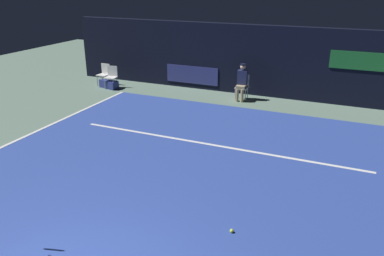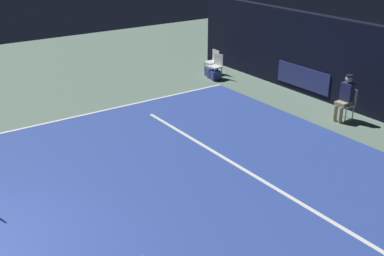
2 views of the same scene
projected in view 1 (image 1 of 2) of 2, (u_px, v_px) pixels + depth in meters
The scene contains 10 objects.
ground_plane at pixel (185, 175), 8.77m from camera, with size 31.57×31.57×0.00m, color slate.
court_surface at pixel (185, 175), 8.77m from camera, with size 10.22×10.46×0.01m, color #2D479E.
line_sideline_right at pixel (17, 140), 10.65m from camera, with size 0.10×10.46×0.01m, color white.
line_service at pixel (213, 145), 10.33m from camera, with size 7.97×0.10×0.01m, color white.
back_wall at pixel (263, 61), 14.33m from camera, with size 16.09×0.33×2.60m.
line_judge_on_chair at pixel (242, 82), 13.95m from camera, with size 0.46×0.54×1.32m.
courtside_chair_near at pixel (111, 76), 15.56m from camera, with size 0.48×0.46×0.88m.
courtside_chair_far at pixel (104, 73), 15.98m from camera, with size 0.46×0.44×0.88m.
tennis_ball at pixel (232, 231), 6.78m from camera, with size 0.07×0.07×0.07m, color #CCE033.
equipment_bag at pixel (109, 84), 15.66m from camera, with size 0.84×0.32×0.32m, color navy.
Camera 1 is at (3.26, -2.84, 4.18)m, focal length 36.26 mm.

